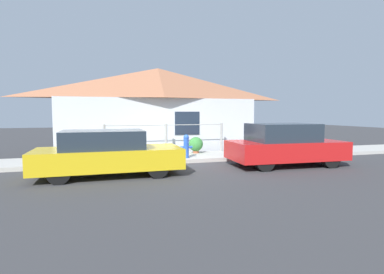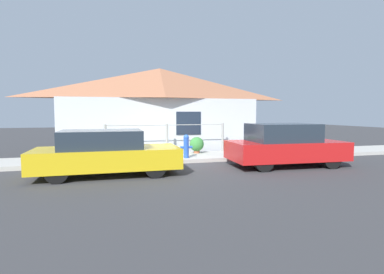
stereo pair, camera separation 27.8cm
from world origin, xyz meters
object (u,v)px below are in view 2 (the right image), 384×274
object	(u,v)px
car_left	(106,153)
potted_plant_near_hydrant	(197,144)
fire_hydrant	(186,146)
car_right	(285,145)
potted_plant_by_fence	(128,148)

from	to	relation	value
car_left	potted_plant_near_hydrant	world-z (taller)	car_left
car_left	fire_hydrant	size ratio (longest dim) A/B	4.70
car_right	potted_plant_by_fence	xyz separation A→B (m)	(-4.96, 2.74, -0.27)
fire_hydrant	potted_plant_by_fence	world-z (taller)	fire_hydrant
car_left	car_right	size ratio (longest dim) A/B	1.05
potted_plant_near_hydrant	potted_plant_by_fence	size ratio (longest dim) A/B	1.20
car_right	potted_plant_near_hydrant	size ratio (longest dim) A/B	5.82
car_right	potted_plant_by_fence	size ratio (longest dim) A/B	6.98
car_right	potted_plant_by_fence	world-z (taller)	car_right
car_right	potted_plant_by_fence	distance (m)	5.67
fire_hydrant	potted_plant_by_fence	size ratio (longest dim) A/B	1.55
car_right	fire_hydrant	world-z (taller)	car_right
potted_plant_by_fence	potted_plant_near_hydrant	bearing A→B (deg)	2.88
car_left	potted_plant_by_fence	bearing A→B (deg)	74.27
car_right	fire_hydrant	distance (m)	3.41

